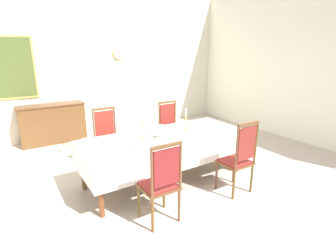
{
  "coord_description": "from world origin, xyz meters",
  "views": [
    {
      "loc": [
        -2.09,
        -3.24,
        2.09
      ],
      "look_at": [
        0.07,
        0.15,
        0.92
      ],
      "focal_mm": 27.96,
      "sensor_mm": 36.0,
      "label": 1
    }
  ],
  "objects_px": {
    "mounted_clock": "(119,53)",
    "bowl_far_right": "(85,140)",
    "soup_tureen": "(158,130)",
    "candlestick_east": "(186,122)",
    "spoon_secondary": "(166,126)",
    "chair_north_a": "(108,139)",
    "chair_north_b": "(171,128)",
    "candlestick_west": "(142,130)",
    "bowl_near_left": "(161,145)",
    "chair_south_b": "(239,157)",
    "bowl_near_right": "(161,127)",
    "sideboard": "(53,123)",
    "dining_table": "(165,140)",
    "framed_painting": "(9,68)",
    "spoon_primary": "(154,147)",
    "chair_south_a": "(161,182)",
    "bowl_far_left": "(129,152)"
  },
  "relations": [
    {
      "from": "chair_north_b",
      "to": "mounted_clock",
      "type": "relative_size",
      "value": 3.52
    },
    {
      "from": "bowl_far_right",
      "to": "spoon_secondary",
      "type": "bearing_deg",
      "value": 0.72
    },
    {
      "from": "chair_north_a",
      "to": "bowl_near_right",
      "type": "bearing_deg",
      "value": 145.93
    },
    {
      "from": "soup_tureen",
      "to": "candlestick_east",
      "type": "distance_m",
      "value": 0.53
    },
    {
      "from": "soup_tureen",
      "to": "spoon_primary",
      "type": "distance_m",
      "value": 0.49
    },
    {
      "from": "candlestick_west",
      "to": "bowl_near_right",
      "type": "distance_m",
      "value": 0.69
    },
    {
      "from": "chair_north_b",
      "to": "bowl_far_right",
      "type": "xyz_separation_m",
      "value": [
        -1.86,
        -0.52,
        0.24
      ]
    },
    {
      "from": "chair_south_b",
      "to": "spoon_secondary",
      "type": "xyz_separation_m",
      "value": [
        -0.43,
        1.34,
        0.21
      ]
    },
    {
      "from": "chair_south_b",
      "to": "dining_table",
      "type": "bearing_deg",
      "value": 127.34
    },
    {
      "from": "dining_table",
      "to": "bowl_near_right",
      "type": "relative_size",
      "value": 15.09
    },
    {
      "from": "dining_table",
      "to": "chair_north_b",
      "type": "distance_m",
      "value": 1.17
    },
    {
      "from": "chair_north_b",
      "to": "sideboard",
      "type": "relative_size",
      "value": 0.76
    },
    {
      "from": "chair_north_b",
      "to": "spoon_secondary",
      "type": "distance_m",
      "value": 0.7
    },
    {
      "from": "chair_south_b",
      "to": "soup_tureen",
      "type": "bearing_deg",
      "value": 131.89
    },
    {
      "from": "soup_tureen",
      "to": "candlestick_east",
      "type": "xyz_separation_m",
      "value": [
        0.53,
        0.0,
        0.05
      ]
    },
    {
      "from": "chair_south_b",
      "to": "candlestick_east",
      "type": "distance_m",
      "value": 1.04
    },
    {
      "from": "chair_south_a",
      "to": "chair_south_b",
      "type": "bearing_deg",
      "value": -0.13
    },
    {
      "from": "sideboard",
      "to": "framed_painting",
      "type": "height_order",
      "value": "framed_painting"
    },
    {
      "from": "bowl_near_left",
      "to": "spoon_secondary",
      "type": "relative_size",
      "value": 0.81
    },
    {
      "from": "candlestick_east",
      "to": "chair_south_b",
      "type": "bearing_deg",
      "value": -71.97
    },
    {
      "from": "chair_south_a",
      "to": "chair_north_b",
      "type": "relative_size",
      "value": 0.99
    },
    {
      "from": "candlestick_west",
      "to": "candlestick_east",
      "type": "height_order",
      "value": "candlestick_east"
    },
    {
      "from": "chair_south_b",
      "to": "mounted_clock",
      "type": "relative_size",
      "value": 3.64
    },
    {
      "from": "bowl_far_right",
      "to": "candlestick_west",
      "type": "bearing_deg",
      "value": -27.86
    },
    {
      "from": "chair_north_a",
      "to": "soup_tureen",
      "type": "distance_m",
      "value": 1.1
    },
    {
      "from": "bowl_near_right",
      "to": "sideboard",
      "type": "distance_m",
      "value": 2.96
    },
    {
      "from": "chair_north_a",
      "to": "soup_tureen",
      "type": "relative_size",
      "value": 4.15
    },
    {
      "from": "candlestick_east",
      "to": "mounted_clock",
      "type": "bearing_deg",
      "value": 86.41
    },
    {
      "from": "bowl_near_right",
      "to": "chair_north_b",
      "type": "bearing_deg",
      "value": 43.89
    },
    {
      "from": "bowl_near_left",
      "to": "mounted_clock",
      "type": "distance_m",
      "value": 3.94
    },
    {
      "from": "candlestick_east",
      "to": "spoon_secondary",
      "type": "bearing_deg",
      "value": 107.07
    },
    {
      "from": "candlestick_west",
      "to": "spoon_secondary",
      "type": "height_order",
      "value": "candlestick_west"
    },
    {
      "from": "candlestick_west",
      "to": "soup_tureen",
      "type": "bearing_deg",
      "value": -0.0
    },
    {
      "from": "spoon_primary",
      "to": "soup_tureen",
      "type": "bearing_deg",
      "value": 35.57
    },
    {
      "from": "chair_north_b",
      "to": "spoon_secondary",
      "type": "bearing_deg",
      "value": 49.56
    },
    {
      "from": "spoon_secondary",
      "to": "mounted_clock",
      "type": "bearing_deg",
      "value": 90.89
    },
    {
      "from": "bowl_near_left",
      "to": "bowl_far_left",
      "type": "height_order",
      "value": "bowl_far_left"
    },
    {
      "from": "mounted_clock",
      "to": "bowl_far_right",
      "type": "bearing_deg",
      "value": -121.87
    },
    {
      "from": "chair_north_b",
      "to": "mounted_clock",
      "type": "xyz_separation_m",
      "value": [
        -0.1,
        2.32,
        1.45
      ]
    },
    {
      "from": "chair_south_b",
      "to": "soup_tureen",
      "type": "distance_m",
      "value": 1.28
    },
    {
      "from": "bowl_near_left",
      "to": "spoon_secondary",
      "type": "bearing_deg",
      "value": 54.34
    },
    {
      "from": "bowl_far_left",
      "to": "bowl_far_right",
      "type": "height_order",
      "value": "bowl_far_left"
    },
    {
      "from": "soup_tureen",
      "to": "framed_painting",
      "type": "relative_size",
      "value": 0.2
    },
    {
      "from": "chair_north_a",
      "to": "chair_north_b",
      "type": "bearing_deg",
      "value": 179.94
    },
    {
      "from": "chair_north_a",
      "to": "bowl_near_right",
      "type": "distance_m",
      "value": 0.97
    },
    {
      "from": "chair_north_a",
      "to": "chair_south_b",
      "type": "relative_size",
      "value": 0.99
    },
    {
      "from": "chair_north_b",
      "to": "mounted_clock",
      "type": "height_order",
      "value": "mounted_clock"
    },
    {
      "from": "soup_tureen",
      "to": "mounted_clock",
      "type": "bearing_deg",
      "value": 77.3
    },
    {
      "from": "bowl_far_left",
      "to": "bowl_near_right",
      "type": "bearing_deg",
      "value": 39.64
    },
    {
      "from": "chair_north_a",
      "to": "spoon_secondary",
      "type": "relative_size",
      "value": 6.3
    }
  ]
}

